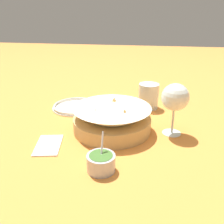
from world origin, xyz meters
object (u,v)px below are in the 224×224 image
(food_basket, at_px, (112,120))
(wine_glass, at_px, (175,99))
(sauce_cup, at_px, (101,162))
(beer_mug, at_px, (148,97))
(side_plate, at_px, (76,106))

(food_basket, distance_m, wine_glass, 0.22)
(food_basket, xyz_separation_m, sauce_cup, (-0.23, -0.01, -0.01))
(food_basket, xyz_separation_m, beer_mug, (0.23, -0.12, 0.01))
(food_basket, height_order, wine_glass, wine_glass)
(wine_glass, bearing_deg, sauce_cup, 140.02)
(food_basket, bearing_deg, beer_mug, -27.29)
(food_basket, xyz_separation_m, wine_glass, (0.01, -0.20, 0.09))
(food_basket, xyz_separation_m, side_plate, (0.18, 0.18, -0.03))
(food_basket, relative_size, beer_mug, 2.15)
(sauce_cup, relative_size, beer_mug, 0.80)
(sauce_cup, height_order, wine_glass, wine_glass)
(sauce_cup, relative_size, side_plate, 0.51)
(food_basket, height_order, sauce_cup, food_basket)
(wine_glass, bearing_deg, food_basket, 91.65)
(sauce_cup, xyz_separation_m, side_plate, (0.41, 0.19, -0.02))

